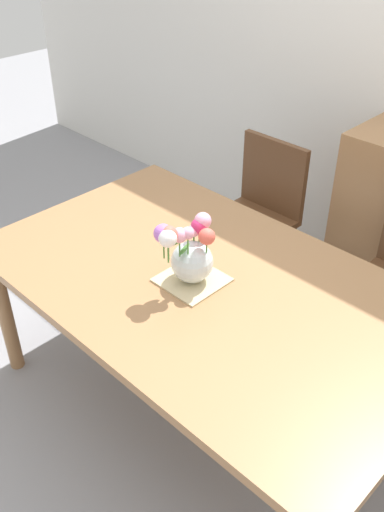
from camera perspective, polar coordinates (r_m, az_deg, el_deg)
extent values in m
plane|color=#939399|center=(2.76, 1.30, -14.83)|extent=(12.00, 12.00, 0.00)
cube|color=#9E7047|center=(2.26, 1.54, -2.88)|extent=(1.89, 1.14, 0.04)
cylinder|color=#9E7047|center=(2.84, -18.50, -5.46)|extent=(0.07, 0.07, 0.70)
cylinder|color=#9E7047|center=(3.26, -3.71, 2.20)|extent=(0.07, 0.07, 0.70)
cube|color=brown|center=(3.17, 5.84, 3.37)|extent=(0.42, 0.42, 0.04)
cylinder|color=brown|center=(3.09, 6.01, -2.86)|extent=(0.04, 0.04, 0.44)
cylinder|color=brown|center=(3.28, 1.17, -0.18)|extent=(0.04, 0.04, 0.44)
cylinder|color=brown|center=(3.33, 9.95, -0.15)|extent=(0.04, 0.04, 0.44)
cylinder|color=brown|center=(3.51, 5.24, 2.22)|extent=(0.04, 0.04, 0.44)
cube|color=brown|center=(3.19, 8.30, 8.12)|extent=(0.42, 0.04, 0.42)
cylinder|color=brown|center=(2.88, 14.37, -7.41)|extent=(0.04, 0.04, 0.44)
cylinder|color=brown|center=(3.13, 17.91, -4.11)|extent=(0.04, 0.04, 0.44)
cube|color=#CCB789|center=(2.24, 0.00, -2.44)|extent=(0.24, 0.24, 0.01)
sphere|color=silver|center=(2.19, 0.00, -0.60)|extent=(0.17, 0.17, 0.17)
sphere|color=#E55B4C|center=(2.04, -2.45, 2.15)|extent=(0.07, 0.07, 0.07)
cylinder|color=#478438|center=(2.07, -2.42, 0.88)|extent=(0.01, 0.01, 0.11)
sphere|color=#EA9EBC|center=(2.06, -1.29, 2.13)|extent=(0.06, 0.06, 0.06)
cylinder|color=#478438|center=(2.09, -1.27, 1.03)|extent=(0.01, 0.01, 0.10)
sphere|color=#EA9EBC|center=(2.06, -0.43, 2.34)|extent=(0.05, 0.05, 0.05)
cylinder|color=#478438|center=(2.09, -0.42, 1.18)|extent=(0.01, 0.01, 0.10)
sphere|color=#EA9EBC|center=(2.15, 1.11, 3.60)|extent=(0.07, 0.07, 0.07)
cylinder|color=#478438|center=(2.17, 1.09, 2.55)|extent=(0.01, 0.01, 0.09)
sphere|color=#D12D66|center=(2.15, 0.74, 3.03)|extent=(0.07, 0.07, 0.07)
cylinder|color=#478438|center=(2.17, 0.73, 2.19)|extent=(0.01, 0.01, 0.07)
sphere|color=white|center=(2.02, -2.49, 1.81)|extent=(0.07, 0.07, 0.07)
cylinder|color=#478438|center=(2.05, -2.45, 0.55)|extent=(0.01, 0.01, 0.11)
sphere|color=#B266C6|center=(2.04, -2.94, 2.30)|extent=(0.07, 0.07, 0.07)
cylinder|color=#478438|center=(2.07, -2.90, 1.02)|extent=(0.01, 0.01, 0.11)
sphere|color=#EA9EBC|center=(2.15, 0.19, 2.59)|extent=(0.05, 0.05, 0.05)
cylinder|color=#478438|center=(2.17, 0.19, 1.91)|extent=(0.01, 0.01, 0.06)
sphere|color=#E55B4C|center=(2.09, 1.51, 1.99)|extent=(0.06, 0.06, 0.06)
cylinder|color=#478438|center=(2.11, 1.50, 1.17)|extent=(0.01, 0.01, 0.07)
ellipsoid|color=#478438|center=(2.09, -2.00, 1.23)|extent=(0.04, 0.07, 0.01)
ellipsoid|color=#478438|center=(2.10, -0.79, 0.70)|extent=(0.04, 0.07, 0.03)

